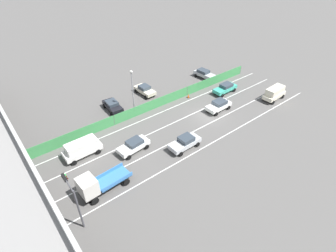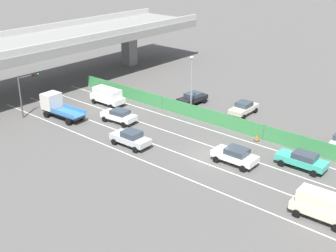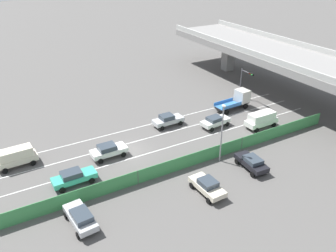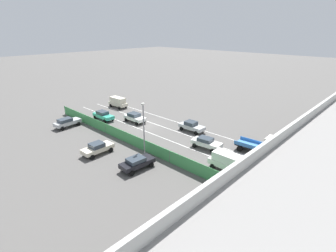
{
  "view_description": "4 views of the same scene",
  "coord_description": "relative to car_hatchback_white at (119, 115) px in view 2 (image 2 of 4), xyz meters",
  "views": [
    {
      "loc": [
        -23.16,
        26.01,
        22.84
      ],
      "look_at": [
        -1.01,
        8.39,
        2.38
      ],
      "focal_mm": 28.73,
      "sensor_mm": 36.0,
      "label": 1
    },
    {
      "loc": [
        -32.12,
        -21.86,
        19.39
      ],
      "look_at": [
        -0.92,
        4.87,
        2.11
      ],
      "focal_mm": 47.34,
      "sensor_mm": 36.0,
      "label": 2
    },
    {
      "loc": [
        34.31,
        -14.17,
        22.44
      ],
      "look_at": [
        -0.41,
        5.82,
        1.77
      ],
      "focal_mm": 37.4,
      "sensor_mm": 36.0,
      "label": 3
    },
    {
      "loc": [
        27.27,
        31.61,
        15.71
      ],
      "look_at": [
        2.06,
        7.6,
        2.44
      ],
      "focal_mm": 27.27,
      "sensor_mm": 36.0,
      "label": 4
    }
  ],
  "objects": [
    {
      "name": "car_sedan_white",
      "position": [
        -0.04,
        -15.7,
        0.03
      ],
      "size": [
        2.12,
        4.29,
        1.62
      ],
      "color": "white",
      "rests_on": "ground"
    },
    {
      "name": "flatbed_truck_blue",
      "position": [
        -3.52,
        6.92,
        0.52
      ],
      "size": [
        2.53,
        5.79,
        2.75
      ],
      "color": "black",
      "rests_on": "ground"
    },
    {
      "name": "car_hatchback_white",
      "position": [
        0.0,
        0.0,
        0.0
      ],
      "size": [
        2.28,
        4.39,
        1.55
      ],
      "color": "silver",
      "rests_on": "ground"
    },
    {
      "name": "lane_line_left_edge",
      "position": [
        -5.17,
        -7.92,
        -0.87
      ],
      "size": [
        0.14,
        46.37,
        0.01
      ],
      "primitive_type": "cube",
      "color": "silver",
      "rests_on": "ground"
    },
    {
      "name": "car_van_white",
      "position": [
        3.21,
        5.47,
        0.35
      ],
      "size": [
        2.08,
        4.71,
        2.14
      ],
      "color": "silver",
      "rests_on": "ground"
    },
    {
      "name": "parked_sedan_dark",
      "position": [
        10.34,
        -2.67,
        -0.02
      ],
      "size": [
        4.33,
        2.25,
        1.48
      ],
      "color": "black",
      "rests_on": "ground"
    },
    {
      "name": "ground_plane",
      "position": [
        -0.06,
        -13.11,
        -0.87
      ],
      "size": [
        300.0,
        300.0,
        0.0
      ],
      "primitive_type": "plane",
      "color": "#565451"
    },
    {
      "name": "traffic_light",
      "position": [
        -5.42,
        9.71,
        2.75
      ],
      "size": [
        2.83,
        0.41,
        5.12
      ],
      "color": "#47474C",
      "rests_on": "ground"
    },
    {
      "name": "car_van_cream",
      "position": [
        -3.45,
        -25.44,
        0.36
      ],
      "size": [
        2.14,
        4.49,
        2.17
      ],
      "color": "beige",
      "rests_on": "ground"
    },
    {
      "name": "lane_line_mid_left",
      "position": [
        -1.77,
        -7.92,
        -0.87
      ],
      "size": [
        0.14,
        46.37,
        0.01
      ],
      "primitive_type": "cube",
      "color": "silver",
      "rests_on": "ground"
    },
    {
      "name": "car_sedan_silver",
      "position": [
        -3.61,
        -5.51,
        0.02
      ],
      "size": [
        2.07,
        4.4,
        1.66
      ],
      "color": "#B7BABC",
      "rests_on": "ground"
    },
    {
      "name": "car_taxi_teal",
      "position": [
        3.2,
        -20.85,
        0.02
      ],
      "size": [
        2.0,
        4.64,
        1.61
      ],
      "color": "teal",
      "rests_on": "ground"
    },
    {
      "name": "lane_line_mid_right",
      "position": [
        1.64,
        -7.92,
        -0.87
      ],
      "size": [
        0.14,
        46.37,
        0.01
      ],
      "primitive_type": "cube",
      "color": "silver",
      "rests_on": "ground"
    },
    {
      "name": "street_lamp",
      "position": [
        7.29,
        -4.76,
        3.48
      ],
      "size": [
        0.6,
        0.36,
        7.18
      ],
      "color": "gray",
      "rests_on": "ground"
    },
    {
      "name": "green_fence",
      "position": [
        6.56,
        -7.92,
        -0.04
      ],
      "size": [
        0.1,
        42.47,
        1.66
      ],
      "color": "#3D8E4C",
      "rests_on": "ground"
    },
    {
      "name": "elevated_overpass",
      "position": [
        -0.06,
        17.27,
        5.24
      ],
      "size": [
        59.34,
        11.51,
        7.71
      ],
      "color": "gray",
      "rests_on": "ground"
    },
    {
      "name": "lane_line_right_edge",
      "position": [
        5.05,
        -7.92,
        -0.87
      ],
      "size": [
        0.14,
        46.37,
        0.01
      ],
      "primitive_type": "cube",
      "color": "silver",
      "rests_on": "ground"
    },
    {
      "name": "parked_sedan_cream",
      "position": [
        11.43,
        -9.54,
        -0.01
      ],
      "size": [
        4.29,
        2.1,
        1.57
      ],
      "color": "beige",
      "rests_on": "ground"
    },
    {
      "name": "traffic_cone",
      "position": [
        5.84,
        -14.63,
        -0.53
      ],
      "size": [
        0.47,
        0.47,
        0.73
      ],
      "color": "orange",
      "rests_on": "ground"
    }
  ]
}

